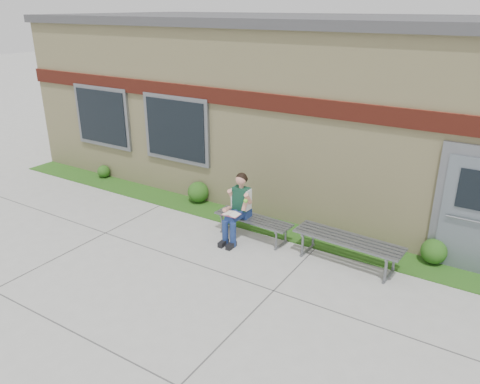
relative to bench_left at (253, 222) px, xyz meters
The scene contains 9 objects.
ground 2.05m from the bench_left, 81.71° to the right, with size 80.00×80.00×0.00m, color #9E9E99.
grass_strip 0.74m from the bench_left, 64.23° to the left, with size 16.00×0.80×0.02m, color #185015.
school_building 4.37m from the bench_left, 85.84° to the left, with size 16.20×6.22×4.20m.
bench_left is the anchor object (origin of this frame).
bench_right 2.00m from the bench_left, ahead, with size 2.02×0.67×0.52m.
girl 0.49m from the bench_left, 138.47° to the right, with size 0.51×0.84×1.37m.
shrub_west 5.35m from the bench_left, behind, with size 0.34×0.34×0.34m, color #185015.
shrub_mid 2.21m from the bench_left, 157.30° to the left, with size 0.50×0.50×0.50m, color #185015.
shrub_east 3.46m from the bench_left, 14.29° to the left, with size 0.47×0.47×0.47m, color #185015.
Camera 1 is at (4.06, -5.42, 4.46)m, focal length 35.00 mm.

